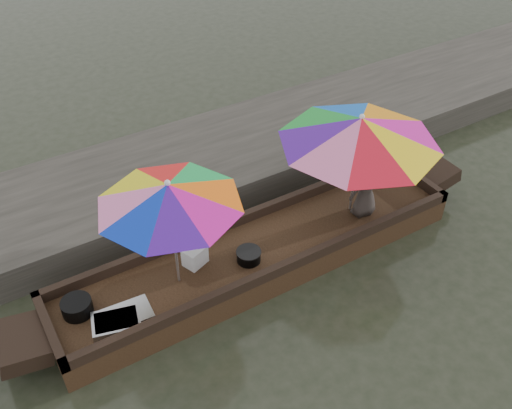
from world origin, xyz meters
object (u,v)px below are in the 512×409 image
tray_crayfish (116,322)px  charcoal_grill (249,256)px  cooking_pot (77,307)px  tray_scallop (128,314)px  vendor (366,186)px  boat_hull (260,256)px  umbrella_bow (174,234)px  supply_bag (195,256)px  umbrella_stern (356,165)px

tray_crayfish → charcoal_grill: 1.84m
cooking_pot → tray_crayfish: 0.52m
tray_scallop → vendor: 3.58m
boat_hull → umbrella_bow: (-1.18, 0.00, 0.95)m
tray_scallop → umbrella_bow: 1.08m
supply_bag → umbrella_stern: size_ratio=0.13×
vendor → umbrella_bow: size_ratio=0.58×
charcoal_grill → umbrella_bow: umbrella_bow is taller
cooking_pot → vendor: size_ratio=0.37×
supply_bag → tray_crayfish: bearing=-160.9°
tray_crayfish → umbrella_bow: bearing=15.9°
umbrella_stern → charcoal_grill: bearing=-175.2°
cooking_pot → umbrella_stern: bearing=-2.2°
supply_bag → umbrella_bow: size_ratio=0.17×
cooking_pot → tray_crayfish: cooking_pot is taller
tray_crayfish → umbrella_stern: (3.62, 0.26, 0.73)m
vendor → umbrella_stern: 0.34m
supply_bag → vendor: 2.53m
boat_hull → tray_crayfish: size_ratio=10.32×
supply_bag → umbrella_bow: umbrella_bow is taller
tray_crayfish → supply_bag: supply_bag is taller
supply_bag → umbrella_bow: bearing=-152.3°
umbrella_stern → vendor: bearing=-61.2°
tray_crayfish → charcoal_grill: bearing=3.5°
tray_scallop → umbrella_bow: umbrella_bow is taller
umbrella_bow → charcoal_grill: bearing=-9.1°
umbrella_stern → boat_hull: bearing=180.0°
tray_scallop → supply_bag: 1.13m
tray_crayfish → umbrella_bow: 1.20m
boat_hull → vendor: 1.75m
cooking_pot → supply_bag: (1.54, 0.01, 0.04)m
supply_bag → umbrella_stern: 2.48m
tray_scallop → cooking_pot: bearing=143.2°
umbrella_bow → cooking_pot: bearing=173.2°
boat_hull → supply_bag: size_ratio=20.27×
tray_scallop → vendor: bearing=0.7°
tray_scallop → umbrella_bow: size_ratio=0.32×
cooking_pot → umbrella_stern: size_ratio=0.17×
supply_bag → umbrella_stern: (2.39, -0.16, 0.65)m
cooking_pot → supply_bag: size_ratio=1.29×
tray_crayfish → tray_scallop: tray_crayfish is taller
boat_hull → supply_bag: supply_bag is taller
vendor → umbrella_stern: size_ratio=0.45×
boat_hull → supply_bag: 0.94m
boat_hull → cooking_pot: size_ratio=15.74×
supply_bag → tray_scallop: bearing=-160.8°
boat_hull → charcoal_grill: 0.39m
charcoal_grill → tray_crayfish: bearing=-176.5°
cooking_pot → tray_crayfish: bearing=-51.6°
vendor → umbrella_bow: (-2.79, 0.17, 0.29)m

